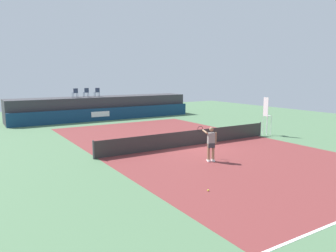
{
  "coord_description": "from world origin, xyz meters",
  "views": [
    {
      "loc": [
        -11.57,
        -16.0,
        4.36
      ],
      "look_at": [
        -0.39,
        2.0,
        1.0
      ],
      "focal_mm": 34.59,
      "sensor_mm": 36.0,
      "label": 1
    }
  ],
  "objects_px": {
    "spectator_chair_center": "(97,92)",
    "umpire_chair": "(266,114)",
    "spectator_chair_left": "(86,92)",
    "tennis_player": "(211,143)",
    "spectator_chair_far_left": "(75,92)",
    "net_post_far": "(260,129)",
    "net_post_near": "(94,150)",
    "tennis_ball": "(208,190)"
  },
  "relations": [
    {
      "from": "umpire_chair",
      "to": "tennis_player",
      "type": "bearing_deg",
      "value": -156.26
    },
    {
      "from": "spectator_chair_left",
      "to": "net_post_near",
      "type": "xyz_separation_m",
      "value": [
        -4.62,
        -15.31,
        -2.19
      ]
    },
    {
      "from": "spectator_chair_center",
      "to": "net_post_far",
      "type": "height_order",
      "value": "spectator_chair_center"
    },
    {
      "from": "spectator_chair_left",
      "to": "net_post_near",
      "type": "height_order",
      "value": "spectator_chair_left"
    },
    {
      "from": "umpire_chair",
      "to": "tennis_player",
      "type": "relative_size",
      "value": 1.56
    },
    {
      "from": "spectator_chair_far_left",
      "to": "net_post_far",
      "type": "distance_m",
      "value": 17.61
    },
    {
      "from": "umpire_chair",
      "to": "net_post_near",
      "type": "bearing_deg",
      "value": -179.99
    },
    {
      "from": "spectator_chair_left",
      "to": "spectator_chair_center",
      "type": "distance_m",
      "value": 1.06
    },
    {
      "from": "spectator_chair_far_left",
      "to": "tennis_ball",
      "type": "bearing_deg",
      "value": -93.54
    },
    {
      "from": "umpire_chair",
      "to": "tennis_ball",
      "type": "relative_size",
      "value": 40.59
    },
    {
      "from": "net_post_near",
      "to": "tennis_ball",
      "type": "distance_m",
      "value": 7.19
    },
    {
      "from": "tennis_ball",
      "to": "net_post_far",
      "type": "bearing_deg",
      "value": 33.68
    },
    {
      "from": "net_post_far",
      "to": "spectator_chair_center",
      "type": "bearing_deg",
      "value": 114.01
    },
    {
      "from": "spectator_chair_center",
      "to": "net_post_far",
      "type": "distance_m",
      "value": 16.71
    },
    {
      "from": "spectator_chair_left",
      "to": "net_post_far",
      "type": "bearing_deg",
      "value": -63.06
    },
    {
      "from": "net_post_far",
      "to": "tennis_ball",
      "type": "distance_m",
      "value": 12.39
    },
    {
      "from": "umpire_chair",
      "to": "tennis_ball",
      "type": "distance_m",
      "value": 12.96
    },
    {
      "from": "net_post_near",
      "to": "tennis_player",
      "type": "relative_size",
      "value": 0.56
    },
    {
      "from": "spectator_chair_far_left",
      "to": "umpire_chair",
      "type": "bearing_deg",
      "value": -57.58
    },
    {
      "from": "spectator_chair_center",
      "to": "net_post_far",
      "type": "xyz_separation_m",
      "value": [
        6.74,
        -15.13,
        -2.19
      ]
    },
    {
      "from": "net_post_near",
      "to": "spectator_chair_far_left",
      "type": "bearing_deg",
      "value": 77.05
    },
    {
      "from": "spectator_chair_left",
      "to": "tennis_player",
      "type": "relative_size",
      "value": 0.5
    },
    {
      "from": "spectator_chair_far_left",
      "to": "spectator_chair_center",
      "type": "xyz_separation_m",
      "value": [
        2.21,
        0.12,
        0.0
      ]
    },
    {
      "from": "spectator_chair_far_left",
      "to": "net_post_far",
      "type": "bearing_deg",
      "value": -59.19
    },
    {
      "from": "tennis_ball",
      "to": "tennis_player",
      "type": "bearing_deg",
      "value": 49.67
    },
    {
      "from": "spectator_chair_center",
      "to": "tennis_ball",
      "type": "bearing_deg",
      "value": -99.2
    },
    {
      "from": "spectator_chair_left",
      "to": "net_post_far",
      "type": "distance_m",
      "value": 17.32
    },
    {
      "from": "spectator_chair_left",
      "to": "tennis_player",
      "type": "height_order",
      "value": "spectator_chair_left"
    },
    {
      "from": "net_post_near",
      "to": "net_post_far",
      "type": "relative_size",
      "value": 1.0
    },
    {
      "from": "spectator_chair_left",
      "to": "umpire_chair",
      "type": "xyz_separation_m",
      "value": [
        8.36,
        -15.31,
        -1.11
      ]
    },
    {
      "from": "spectator_chair_left",
      "to": "tennis_player",
      "type": "distance_m",
      "value": 18.94
    },
    {
      "from": "tennis_ball",
      "to": "spectator_chair_center",
      "type": "bearing_deg",
      "value": 80.8
    },
    {
      "from": "spectator_chair_far_left",
      "to": "spectator_chair_left",
      "type": "xyz_separation_m",
      "value": [
        1.17,
        0.31,
        0.0
      ]
    },
    {
      "from": "spectator_chair_far_left",
      "to": "spectator_chair_left",
      "type": "height_order",
      "value": "same"
    },
    {
      "from": "spectator_chair_center",
      "to": "umpire_chair",
      "type": "bearing_deg",
      "value": -64.19
    },
    {
      "from": "net_post_near",
      "to": "tennis_ball",
      "type": "bearing_deg",
      "value": -73.01
    },
    {
      "from": "spectator_chair_far_left",
      "to": "spectator_chair_left",
      "type": "distance_m",
      "value": 1.21
    },
    {
      "from": "umpire_chair",
      "to": "tennis_player",
      "type": "height_order",
      "value": "umpire_chair"
    },
    {
      "from": "spectator_chair_center",
      "to": "net_post_far",
      "type": "bearing_deg",
      "value": -65.99
    },
    {
      "from": "spectator_chair_left",
      "to": "umpire_chair",
      "type": "bearing_deg",
      "value": -61.37
    },
    {
      "from": "spectator_chair_far_left",
      "to": "tennis_ball",
      "type": "height_order",
      "value": "spectator_chair_far_left"
    },
    {
      "from": "tennis_player",
      "to": "tennis_ball",
      "type": "xyz_separation_m",
      "value": [
        -2.82,
        -3.32,
        -0.92
      ]
    }
  ]
}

